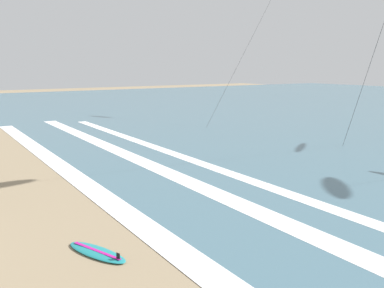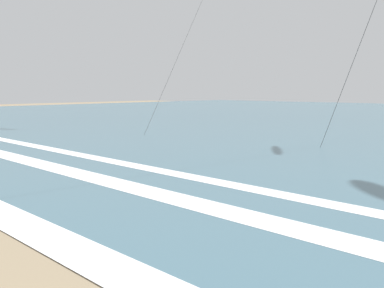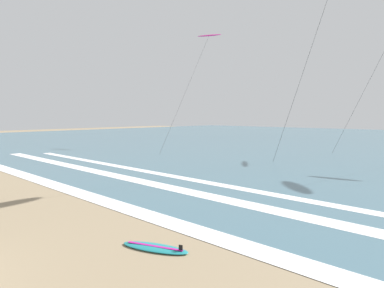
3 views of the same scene
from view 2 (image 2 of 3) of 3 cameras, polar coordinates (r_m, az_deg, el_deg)
wave_foam_shoreline at (r=8.19m, az=-15.55°, el=-14.33°), size 47.79×1.00×0.01m
wave_foam_mid_break at (r=10.64m, az=2.74°, el=-8.88°), size 50.21×1.02×0.01m
wave_foam_outer_break at (r=12.89m, az=7.17°, el=-6.00°), size 45.03×0.75×0.01m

